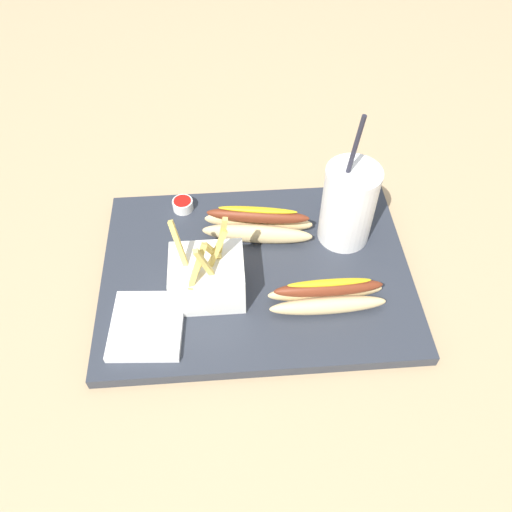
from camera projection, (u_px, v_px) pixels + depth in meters
ground_plane at (256, 279)px, 0.83m from camera, size 2.40×2.40×0.02m
food_tray at (256, 272)px, 0.82m from camera, size 0.49×0.36×0.02m
soda_cup at (348, 205)px, 0.80m from camera, size 0.09×0.09×0.24m
fries_basket at (208, 277)px, 0.75m from camera, size 0.11×0.09×0.15m
hot_dog_1 at (258, 225)px, 0.84m from camera, size 0.19×0.08×0.06m
hot_dog_2 at (327, 295)px, 0.75m from camera, size 0.17×0.05×0.06m
ketchup_cup_1 at (183, 204)px, 0.89m from camera, size 0.04×0.04×0.02m
napkin_stack at (147, 325)px, 0.73m from camera, size 0.11×0.12×0.01m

